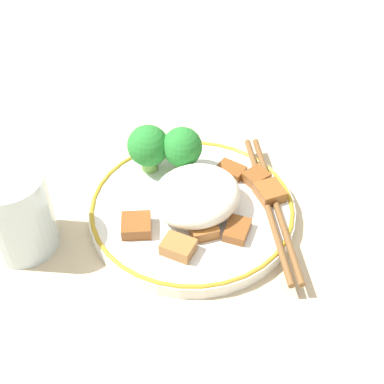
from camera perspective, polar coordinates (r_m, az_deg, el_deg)
name	(u,v)px	position (r m, az deg, el deg)	size (l,w,h in m)	color
ground_plane	(192,215)	(0.58, 0.00, -2.47)	(3.00, 3.00, 0.00)	#C6B28E
plate	(192,209)	(0.58, 0.00, -1.83)	(0.22, 0.22, 0.02)	white
rice_mound	(194,197)	(0.55, 0.21, -0.51)	(0.10, 0.09, 0.04)	white
broccoli_back_left	(182,148)	(0.59, -1.06, 4.72)	(0.04, 0.04, 0.06)	#72AD4C
broccoli_back_center	(150,146)	(0.60, -4.52, 4.94)	(0.05, 0.05, 0.06)	#72AD4C
meat_near_front	(237,230)	(0.54, 4.85, -4.06)	(0.04, 0.04, 0.01)	brown
meat_near_left	(178,247)	(0.52, -1.48, -5.89)	(0.04, 0.04, 0.01)	#9E6633
meat_near_right	(256,177)	(0.60, 6.85, 1.59)	(0.03, 0.02, 0.01)	brown
meat_near_back	(136,225)	(0.55, -5.96, -3.56)	(0.04, 0.04, 0.01)	brown
meat_on_rice_edge	(270,192)	(0.58, 8.30, -0.03)	(0.03, 0.04, 0.01)	brown
meat_mid_left	(231,170)	(0.61, 4.16, 2.33)	(0.03, 0.04, 0.01)	brown
meat_mid_right	(202,227)	(0.54, 1.12, -3.70)	(0.04, 0.04, 0.01)	#995B28
chopsticks	(271,204)	(0.58, 8.44, -1.25)	(0.13, 0.19, 0.01)	brown
drinking_glass	(16,213)	(0.55, -18.25, -2.11)	(0.07, 0.07, 0.09)	silver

